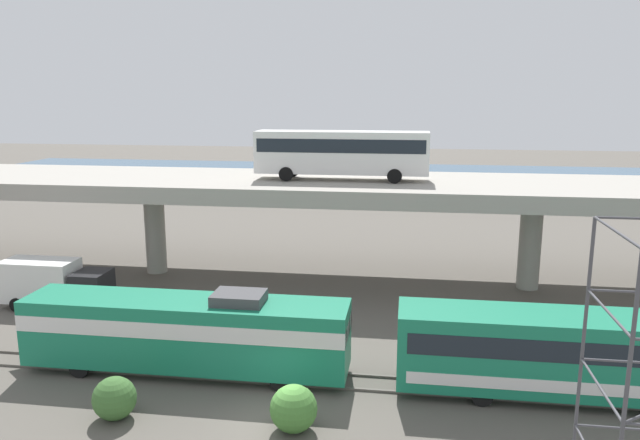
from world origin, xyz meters
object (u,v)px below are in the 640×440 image
object	(u,v)px
parked_car_1	(205,179)
parked_car_3	(432,183)
service_truck_west	(53,282)
parked_car_0	(303,180)
transit_bus_on_overpass	(342,151)
train_locomotive	(170,329)
parked_car_2	(370,184)
parked_car_4	(575,185)

from	to	relation	value
parked_car_1	parked_car_3	distance (m)	30.16
service_truck_west	parked_car_0	size ratio (longest dim) A/B	1.53
transit_bus_on_overpass	train_locomotive	bearing A→B (deg)	-112.50
train_locomotive	parked_car_2	xyz separation A→B (m)	(6.35, 50.03, -0.15)
parked_car_3	parked_car_2	bearing A→B (deg)	18.17
train_locomotive	parked_car_4	world-z (taller)	train_locomotive
train_locomotive	parked_car_4	distance (m)	62.01
train_locomotive	parked_car_3	bearing A→B (deg)	-105.15
parked_car_2	parked_car_4	world-z (taller)	same
transit_bus_on_overpass	parked_car_1	xyz separation A→B (m)	(-22.44, 35.74, -7.39)
service_truck_west	parked_car_2	distance (m)	45.77
train_locomotive	parked_car_1	size ratio (longest dim) A/B	4.07
parked_car_3	parked_car_1	bearing A→B (deg)	2.06
transit_bus_on_overpass	parked_car_0	distance (m)	39.04
transit_bus_on_overpass	parked_car_3	xyz separation A→B (m)	(7.70, 36.82, -7.39)
parked_car_1	parked_car_0	bearing A→B (deg)	6.36
service_truck_west	parked_car_2	size ratio (longest dim) A/B	1.65
train_locomotive	parked_car_0	world-z (taller)	train_locomotive
train_locomotive	parked_car_3	xyz separation A→B (m)	(14.25, 52.62, -0.15)
parked_car_0	parked_car_4	size ratio (longest dim) A/B	0.95
parked_car_0	parked_car_3	bearing A→B (deg)	-1.30
parked_car_2	parked_car_4	distance (m)	25.77
train_locomotive	parked_car_2	size ratio (longest dim) A/B	4.08
parked_car_4	parked_car_3	bearing A→B (deg)	1.75
parked_car_1	parked_car_2	xyz separation A→B (m)	(22.24, -1.51, 0.00)
parked_car_0	parked_car_2	xyz separation A→B (m)	(9.06, -2.98, -0.00)
service_truck_west	parked_car_3	bearing A→B (deg)	60.86
parked_car_1	parked_car_4	distance (m)	47.85
transit_bus_on_overpass	parked_car_1	size ratio (longest dim) A/B	2.91
parked_car_2	parked_car_0	bearing A→B (deg)	-18.20
train_locomotive	parked_car_0	xyz separation A→B (m)	(-2.71, 53.00, -0.14)
train_locomotive	parked_car_4	bearing A→B (deg)	-120.99
parked_car_1	parked_car_2	distance (m)	22.29
parked_car_1	parked_car_3	size ratio (longest dim) A/B	0.98
train_locomotive	parked_car_1	world-z (taller)	train_locomotive
service_truck_west	parked_car_0	distance (m)	46.12
transit_bus_on_overpass	service_truck_west	bearing A→B (deg)	-154.77
parked_car_0	parked_car_4	xyz separation A→B (m)	(34.64, 0.16, -0.00)
parked_car_1	parked_car_4	world-z (taller)	same
parked_car_1	parked_car_2	world-z (taller)	same
parked_car_4	parked_car_2	bearing A→B (deg)	6.98
transit_bus_on_overpass	service_truck_west	world-z (taller)	transit_bus_on_overpass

